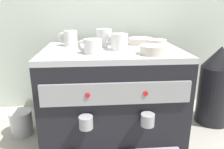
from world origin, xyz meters
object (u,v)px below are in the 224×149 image
coffee_grinder (216,86)px  ceramic_bowl_1 (141,41)px  ceramic_cup_3 (105,38)px  milk_pitcher (21,123)px  ceramic_cup_0 (119,42)px  ceramic_bowl_0 (156,44)px  ceramic_bowl_2 (154,50)px  ceramic_cup_1 (70,38)px  ceramic_cup_2 (92,46)px  espresso_machine (112,91)px

coffee_grinder → ceramic_bowl_1: bearing=166.4°
ceramic_cup_3 → milk_pitcher: size_ratio=1.00×
ceramic_bowl_1 → ceramic_cup_0: bearing=-133.0°
coffee_grinder → milk_pitcher: 1.02m
coffee_grinder → ceramic_bowl_0: bearing=-177.1°
ceramic_bowl_2 → milk_pitcher: bearing=169.7°
ceramic_bowl_0 → ceramic_bowl_1: ceramic_bowl_0 is taller
ceramic_cup_1 → ceramic_cup_2: (0.11, -0.19, -0.01)m
ceramic_bowl_1 → ceramic_bowl_2: bearing=-89.3°
ceramic_bowl_0 → ceramic_cup_0: bearing=-171.2°
ceramic_cup_1 → ceramic_bowl_2: (0.37, -0.23, -0.02)m
ceramic_bowl_0 → espresso_machine: bearing=-176.8°
ceramic_cup_1 → ceramic_cup_3: (0.17, -0.02, 0.00)m
ceramic_bowl_0 → ceramic_bowl_1: size_ratio=0.71×
ceramic_cup_2 → ceramic_cup_3: size_ratio=0.91×
ceramic_bowl_0 → milk_pitcher: size_ratio=0.77×
ceramic_cup_1 → ceramic_cup_2: size_ratio=0.96×
ceramic_cup_0 → ceramic_cup_1: size_ratio=0.97×
ceramic_cup_1 → ceramic_bowl_0: size_ratio=1.13×
ceramic_cup_2 → ceramic_bowl_0: bearing=17.2°
ceramic_cup_2 → ceramic_cup_3: bearing=69.4°
ceramic_cup_3 → milk_pitcher: 0.59m
ceramic_bowl_1 → ceramic_bowl_2: size_ratio=1.12×
ceramic_cup_2 → milk_pitcher: 0.54m
espresso_machine → milk_pitcher: espresso_machine is taller
ceramic_bowl_2 → milk_pitcher: (-0.62, 0.11, -0.38)m
espresso_machine → coffee_grinder: same height
ceramic_cup_2 → ceramic_bowl_0: ceramic_cup_2 is taller
espresso_machine → ceramic_cup_1: size_ratio=6.27×
ceramic_bowl_0 → ceramic_cup_3: bearing=163.6°
ceramic_cup_1 → ceramic_cup_2: ceramic_cup_1 is taller
ceramic_bowl_0 → milk_pitcher: ceramic_bowl_0 is taller
ceramic_cup_1 → milk_pitcher: 0.49m
ceramic_bowl_0 → ceramic_cup_1: bearing=167.3°
ceramic_bowl_0 → ceramic_cup_2: bearing=-162.8°
ceramic_bowl_1 → milk_pitcher: (-0.62, -0.13, -0.38)m
ceramic_bowl_0 → ceramic_bowl_2: 0.14m
ceramic_bowl_2 → coffee_grinder: (0.39, 0.15, -0.23)m
ceramic_cup_3 → ceramic_bowl_1: bearing=12.2°
ceramic_cup_2 → ceramic_bowl_0: (0.31, 0.10, -0.01)m
ceramic_cup_0 → ceramic_cup_3: 0.12m
ceramic_bowl_2 → milk_pitcher: size_ratio=0.97×
ceramic_cup_1 → ceramic_bowl_0: ceramic_cup_1 is taller
ceramic_cup_0 → ceramic_bowl_0: ceramic_cup_0 is taller
milk_pitcher → espresso_machine: bearing=1.1°
espresso_machine → ceramic_cup_3: ceramic_cup_3 is taller
ceramic_cup_0 → ceramic_cup_1: 0.26m
ceramic_cup_2 → ceramic_cup_3: 0.18m
ceramic_cup_3 → milk_pitcher: (-0.42, -0.09, -0.40)m
ceramic_bowl_1 → ceramic_bowl_0: bearing=-65.0°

